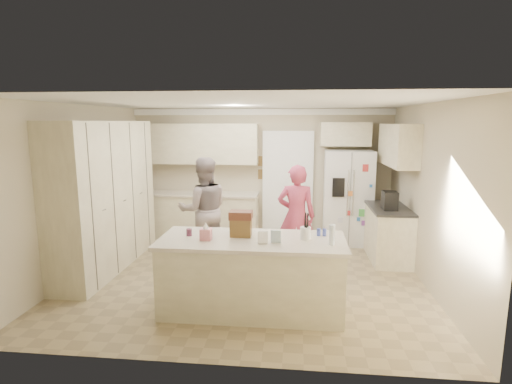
# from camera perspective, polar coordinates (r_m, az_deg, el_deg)

# --- Properties ---
(floor) EXTENTS (5.20, 4.60, 0.02)m
(floor) POSITION_cam_1_polar(r_m,az_deg,el_deg) (6.28, -1.26, -11.95)
(floor) COLOR #8E7B55
(floor) RESTS_ON ground
(ceiling) EXTENTS (5.20, 4.60, 0.02)m
(ceiling) POSITION_cam_1_polar(r_m,az_deg,el_deg) (5.83, -1.36, 12.69)
(ceiling) COLOR white
(ceiling) RESTS_ON wall_back
(wall_back) EXTENTS (5.20, 0.02, 2.60)m
(wall_back) POSITION_cam_1_polar(r_m,az_deg,el_deg) (8.19, 0.71, 2.73)
(wall_back) COLOR #B7AB8C
(wall_back) RESTS_ON ground
(wall_front) EXTENTS (5.20, 0.02, 2.60)m
(wall_front) POSITION_cam_1_polar(r_m,az_deg,el_deg) (3.69, -5.83, -6.35)
(wall_front) COLOR #B7AB8C
(wall_front) RESTS_ON ground
(wall_left) EXTENTS (0.02, 4.60, 2.60)m
(wall_left) POSITION_cam_1_polar(r_m,az_deg,el_deg) (6.75, -23.86, 0.32)
(wall_left) COLOR #B7AB8C
(wall_left) RESTS_ON ground
(wall_right) EXTENTS (0.02, 4.60, 2.60)m
(wall_right) POSITION_cam_1_polar(r_m,az_deg,el_deg) (6.16, 23.54, -0.52)
(wall_right) COLOR #B7AB8C
(wall_right) RESTS_ON ground
(crown_back) EXTENTS (5.20, 0.08, 0.12)m
(crown_back) POSITION_cam_1_polar(r_m,az_deg,el_deg) (8.07, 0.70, 11.37)
(crown_back) COLOR white
(crown_back) RESTS_ON wall_back
(pantry_bank) EXTENTS (0.60, 2.60, 2.35)m
(pantry_bank) POSITION_cam_1_polar(r_m,az_deg,el_deg) (6.80, -20.69, -0.48)
(pantry_bank) COLOR beige
(pantry_bank) RESTS_ON floor
(back_base_cab) EXTENTS (2.20, 0.60, 0.88)m
(back_base_cab) POSITION_cam_1_polar(r_m,az_deg,el_deg) (8.22, -7.52, -3.42)
(back_base_cab) COLOR beige
(back_base_cab) RESTS_ON floor
(back_countertop) EXTENTS (2.24, 0.63, 0.04)m
(back_countertop) POSITION_cam_1_polar(r_m,az_deg,el_deg) (8.12, -7.61, -0.28)
(back_countertop) COLOR beige
(back_countertop) RESTS_ON back_base_cab
(back_upper_cab) EXTENTS (2.20, 0.35, 0.80)m
(back_upper_cab) POSITION_cam_1_polar(r_m,az_deg,el_deg) (8.13, -7.55, 6.84)
(back_upper_cab) COLOR beige
(back_upper_cab) RESTS_ON wall_back
(doorway_opening) EXTENTS (0.90, 0.06, 2.10)m
(doorway_opening) POSITION_cam_1_polar(r_m,az_deg,el_deg) (8.16, 4.54, 0.90)
(doorway_opening) COLOR black
(doorway_opening) RESTS_ON floor
(doorway_casing) EXTENTS (1.02, 0.03, 2.22)m
(doorway_casing) POSITION_cam_1_polar(r_m,az_deg,el_deg) (8.13, 4.53, 0.86)
(doorway_casing) COLOR white
(doorway_casing) RESTS_ON floor
(wall_frame_upper) EXTENTS (0.15, 0.02, 0.20)m
(wall_frame_upper) POSITION_cam_1_polar(r_m,az_deg,el_deg) (8.12, 0.83, 4.44)
(wall_frame_upper) COLOR brown
(wall_frame_upper) RESTS_ON wall_back
(wall_frame_lower) EXTENTS (0.15, 0.02, 0.20)m
(wall_frame_lower) POSITION_cam_1_polar(r_m,az_deg,el_deg) (8.15, 0.83, 2.55)
(wall_frame_lower) COLOR brown
(wall_frame_lower) RESTS_ON wall_back
(refrigerator) EXTENTS (0.92, 0.72, 1.80)m
(refrigerator) POSITION_cam_1_polar(r_m,az_deg,el_deg) (7.89, 12.96, -0.75)
(refrigerator) COLOR white
(refrigerator) RESTS_ON floor
(fridge_seam) EXTENTS (0.02, 0.02, 1.78)m
(fridge_seam) POSITION_cam_1_polar(r_m,az_deg,el_deg) (7.54, 13.28, -1.25)
(fridge_seam) COLOR gray
(fridge_seam) RESTS_ON refrigerator
(fridge_dispenser) EXTENTS (0.22, 0.03, 0.35)m
(fridge_dispenser) POSITION_cam_1_polar(r_m,az_deg,el_deg) (7.46, 11.70, 0.64)
(fridge_dispenser) COLOR black
(fridge_dispenser) RESTS_ON refrigerator
(fridge_handle_l) EXTENTS (0.02, 0.02, 0.85)m
(fridge_handle_l) POSITION_cam_1_polar(r_m,az_deg,el_deg) (7.49, 12.97, -0.14)
(fridge_handle_l) COLOR silver
(fridge_handle_l) RESTS_ON refrigerator
(fridge_handle_r) EXTENTS (0.02, 0.02, 0.85)m
(fridge_handle_r) POSITION_cam_1_polar(r_m,az_deg,el_deg) (7.50, 13.72, -0.16)
(fridge_handle_r) COLOR silver
(fridge_handle_r) RESTS_ON refrigerator
(over_fridge_cab) EXTENTS (0.95, 0.35, 0.45)m
(over_fridge_cab) POSITION_cam_1_polar(r_m,az_deg,el_deg) (7.96, 12.64, 8.06)
(over_fridge_cab) COLOR beige
(over_fridge_cab) RESTS_ON wall_back
(right_base_cab) EXTENTS (0.60, 1.20, 0.88)m
(right_base_cab) POSITION_cam_1_polar(r_m,az_deg,el_deg) (7.21, 18.32, -5.77)
(right_base_cab) COLOR beige
(right_base_cab) RESTS_ON floor
(right_countertop) EXTENTS (0.63, 1.24, 0.04)m
(right_countertop) POSITION_cam_1_polar(r_m,az_deg,el_deg) (7.10, 18.45, -2.19)
(right_countertop) COLOR #2D2B28
(right_countertop) RESTS_ON right_base_cab
(right_upper_cab) EXTENTS (0.35, 1.50, 0.70)m
(right_upper_cab) POSITION_cam_1_polar(r_m,az_deg,el_deg) (7.19, 19.63, 6.35)
(right_upper_cab) COLOR beige
(right_upper_cab) RESTS_ON wall_right
(coffee_maker) EXTENTS (0.22, 0.28, 0.30)m
(coffee_maker) POSITION_cam_1_polar(r_m,az_deg,el_deg) (6.87, 18.56, -1.15)
(coffee_maker) COLOR black
(coffee_maker) RESTS_ON right_countertop
(island_base) EXTENTS (2.20, 0.90, 0.88)m
(island_base) POSITION_cam_1_polar(r_m,az_deg,el_deg) (5.07, -0.57, -11.94)
(island_base) COLOR beige
(island_base) RESTS_ON floor
(island_top) EXTENTS (2.28, 0.96, 0.05)m
(island_top) POSITION_cam_1_polar(r_m,az_deg,el_deg) (4.92, -0.58, -6.96)
(island_top) COLOR beige
(island_top) RESTS_ON island_base
(utensil_crock) EXTENTS (0.13, 0.13, 0.15)m
(utensil_crock) POSITION_cam_1_polar(r_m,az_deg,el_deg) (4.91, 7.08, -5.86)
(utensil_crock) COLOR white
(utensil_crock) RESTS_ON island_top
(tissue_box) EXTENTS (0.13, 0.13, 0.14)m
(tissue_box) POSITION_cam_1_polar(r_m,az_deg,el_deg) (4.89, -7.17, -5.99)
(tissue_box) COLOR #D17783
(tissue_box) RESTS_ON island_top
(tissue_plume) EXTENTS (0.08, 0.08, 0.08)m
(tissue_plume) POSITION_cam_1_polar(r_m,az_deg,el_deg) (4.86, -7.20, -4.75)
(tissue_plume) COLOR white
(tissue_plume) RESTS_ON tissue_box
(dollhouse_body) EXTENTS (0.26, 0.18, 0.22)m
(dollhouse_body) POSITION_cam_1_polar(r_m,az_deg,el_deg) (5.00, -2.17, -5.10)
(dollhouse_body) COLOR brown
(dollhouse_body) RESTS_ON island_top
(dollhouse_roof) EXTENTS (0.28, 0.20, 0.10)m
(dollhouse_roof) POSITION_cam_1_polar(r_m,az_deg,el_deg) (4.96, -2.18, -3.31)
(dollhouse_roof) COLOR #592D1E
(dollhouse_roof) RESTS_ON dollhouse_body
(jam_jar) EXTENTS (0.07, 0.07, 0.09)m
(jam_jar) POSITION_cam_1_polar(r_m,az_deg,el_deg) (5.10, -9.53, -5.68)
(jam_jar) COLOR #59263F
(jam_jar) RESTS_ON island_top
(greeting_card_a) EXTENTS (0.12, 0.06, 0.16)m
(greeting_card_a) POSITION_cam_1_polar(r_m,az_deg,el_deg) (4.69, 0.97, -6.50)
(greeting_card_a) COLOR white
(greeting_card_a) RESTS_ON island_top
(greeting_card_b) EXTENTS (0.12, 0.05, 0.16)m
(greeting_card_b) POSITION_cam_1_polar(r_m,az_deg,el_deg) (4.72, 2.85, -6.38)
(greeting_card_b) COLOR silver
(greeting_card_b) RESTS_ON island_top
(water_bottle) EXTENTS (0.07, 0.07, 0.24)m
(water_bottle) POSITION_cam_1_polar(r_m,az_deg,el_deg) (4.73, 10.79, -6.03)
(water_bottle) COLOR silver
(water_bottle) RESTS_ON island_top
(shaker_salt) EXTENTS (0.05, 0.05, 0.09)m
(shaker_salt) POSITION_cam_1_polar(r_m,az_deg,el_deg) (5.09, 8.96, -5.69)
(shaker_salt) COLOR #3949A6
(shaker_salt) RESTS_ON island_top
(shaker_pepper) EXTENTS (0.05, 0.05, 0.09)m
(shaker_pepper) POSITION_cam_1_polar(r_m,az_deg,el_deg) (5.10, 9.75, -5.69)
(shaker_pepper) COLOR #3949A6
(shaker_pepper) RESTS_ON island_top
(teen_boy) EXTENTS (1.03, 0.91, 1.77)m
(teen_boy) POSITION_cam_1_polar(r_m,az_deg,el_deg) (6.73, -7.46, -2.55)
(teen_boy) COLOR gray
(teen_boy) RESTS_ON floor
(teen_girl) EXTENTS (0.63, 0.42, 1.67)m
(teen_girl) POSITION_cam_1_polar(r_m,az_deg,el_deg) (6.47, 5.78, -3.44)
(teen_girl) COLOR #C03B67
(teen_girl) RESTS_ON floor
(fridge_magnets) EXTENTS (0.76, 0.02, 1.44)m
(fridge_magnets) POSITION_cam_1_polar(r_m,az_deg,el_deg) (7.53, 13.29, -1.26)
(fridge_magnets) COLOR tan
(fridge_magnets) RESTS_ON refrigerator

